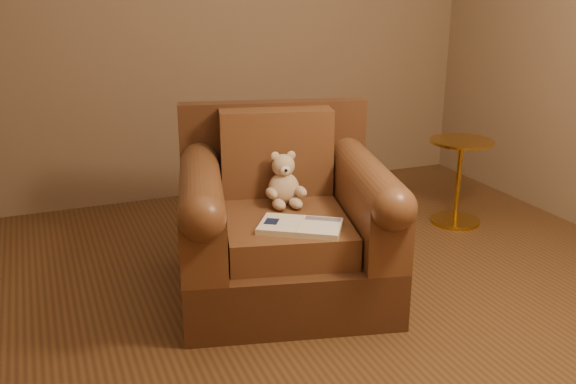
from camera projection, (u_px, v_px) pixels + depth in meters
name	position (u px, v px, depth m)	size (l,w,h in m)	color
floor	(338.00, 302.00, 3.33)	(4.00, 4.00, 0.00)	brown
armchair	(283.00, 225.00, 3.38)	(1.26, 1.22, 0.95)	#472917
teddy_bear	(284.00, 184.00, 3.40)	(0.21, 0.24, 0.29)	#CAAB8D
guidebook	(300.00, 226.00, 3.07)	(0.45, 0.41, 0.03)	beige
side_table	(459.00, 179.00, 4.32)	(0.42, 0.42, 0.58)	gold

